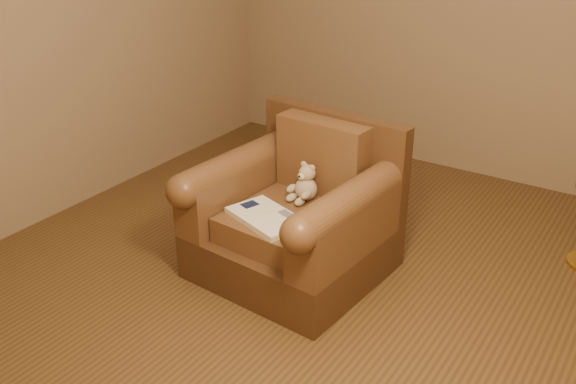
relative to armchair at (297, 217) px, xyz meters
The scene contains 4 objects.
floor 0.40m from the armchair, ahead, with size 4.00×4.00×0.00m, color brown.
armchair is the anchor object (origin of this frame).
teddy_bear 0.19m from the armchair, 92.05° to the left, with size 0.16×0.19×0.23m.
guidebook 0.27m from the armchair, 99.25° to the right, with size 0.50×0.39×0.04m.
Camera 1 is at (1.56, -2.76, 2.08)m, focal length 40.00 mm.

